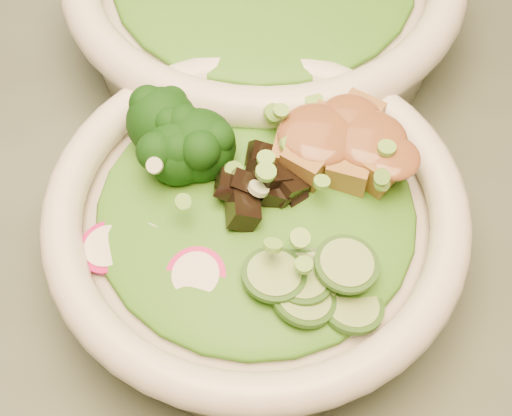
% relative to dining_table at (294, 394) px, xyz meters
% --- Properties ---
extents(dining_table, '(1.20, 0.80, 0.75)m').
position_rel_dining_table_xyz_m(dining_table, '(0.00, 0.00, 0.00)').
color(dining_table, black).
rests_on(dining_table, ground).
extents(salad_bowl, '(0.26, 0.26, 0.07)m').
position_rel_dining_table_xyz_m(salad_bowl, '(-0.04, 0.05, 0.15)').
color(salad_bowl, silver).
rests_on(salad_bowl, dining_table).
extents(lettuce_bed, '(0.19, 0.19, 0.02)m').
position_rel_dining_table_xyz_m(lettuce_bed, '(-0.04, 0.05, 0.17)').
color(lettuce_bed, '#216816').
rests_on(lettuce_bed, salad_bowl).
extents(broccoli_florets, '(0.09, 0.08, 0.04)m').
position_rel_dining_table_xyz_m(broccoli_florets, '(-0.09, 0.08, 0.19)').
color(broccoli_florets, black).
rests_on(broccoli_florets, salad_bowl).
extents(radish_slices, '(0.11, 0.06, 0.02)m').
position_rel_dining_table_xyz_m(radish_slices, '(-0.08, -0.01, 0.18)').
color(radish_slices, '#B60E5A').
rests_on(radish_slices, salad_bowl).
extents(cucumber_slices, '(0.08, 0.08, 0.03)m').
position_rel_dining_table_xyz_m(cucumber_slices, '(0.00, 0.01, 0.18)').
color(cucumber_slices, '#94C96F').
rests_on(cucumber_slices, salad_bowl).
extents(mushroom_heap, '(0.08, 0.08, 0.04)m').
position_rel_dining_table_xyz_m(mushroom_heap, '(-0.04, 0.05, 0.19)').
color(mushroom_heap, black).
rests_on(mushroom_heap, salad_bowl).
extents(tofu_cubes, '(0.10, 0.08, 0.03)m').
position_rel_dining_table_xyz_m(tofu_cubes, '(-0.01, 0.09, 0.18)').
color(tofu_cubes, olive).
rests_on(tofu_cubes, salad_bowl).
extents(peanut_sauce, '(0.07, 0.05, 0.02)m').
position_rel_dining_table_xyz_m(peanut_sauce, '(-0.01, 0.09, 0.20)').
color(peanut_sauce, brown).
rests_on(peanut_sauce, tofu_cubes).
extents(scallion_garnish, '(0.18, 0.18, 0.02)m').
position_rel_dining_table_xyz_m(scallion_garnish, '(-0.04, 0.05, 0.19)').
color(scallion_garnish, '#6FB540').
rests_on(scallion_garnish, salad_bowl).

